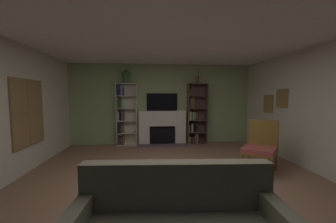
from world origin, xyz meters
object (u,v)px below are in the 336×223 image
Objects in this scene: fireplace at (162,127)px; armchair at (261,145)px; tv at (162,102)px; bookshelf_left at (125,115)px; bookshelf_right at (195,117)px; potted_plant at (126,76)px; vase_with_flowers at (197,79)px.

armchair is at bearing -51.71° from fireplace.
bookshelf_left reaches higher than tv.
bookshelf_left is 2.22m from bookshelf_right.
tv is 1.25m from bookshelf_left.
bookshelf_left is at bearing 143.78° from potted_plant.
tv is 2.32× the size of vase_with_flowers.
tv is at bearing 127.45° from armchair.
bookshelf_left is 1.00× the size of bookshelf_right.
vase_with_flowers reaches higher than armchair.
bookshelf_left is (-1.18, -0.07, -0.40)m from tv.
bookshelf_right reaches higher than armchair.
bookshelf_right is at bearing -5.08° from tv.
armchair is (1.89, -2.39, -0.04)m from fireplace.
tv is at bearing 6.17° from potted_plant.
fireplace is 0.82× the size of bookshelf_left.
potted_plant reaches higher than tv.
bookshelf_right is (2.22, -0.03, -0.07)m from bookshelf_left.
bookshelf_left is 1.86× the size of armchair.
tv is at bearing 90.00° from fireplace.
armchair is at bearing -37.98° from bookshelf_left.
bookshelf_left is at bearing 179.65° from fireplace.
potted_plant is (-2.15, -0.03, 1.29)m from bookshelf_right.
bookshelf_right reaches higher than fireplace.
bookshelf_right is at bearing -0.68° from bookshelf_left.
bookshelf_right is at bearing 109.64° from armchair.
bookshelf_right reaches higher than tv.
vase_with_flowers reaches higher than tv.
potted_plant is 4.14m from armchair.
bookshelf_right is at bearing 158.09° from vase_with_flowers.
potted_plant is at bearing -179.26° from bookshelf_right.
fireplace is at bearing 2.40° from potted_plant.
bookshelf_left is at bearing 142.02° from armchair.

